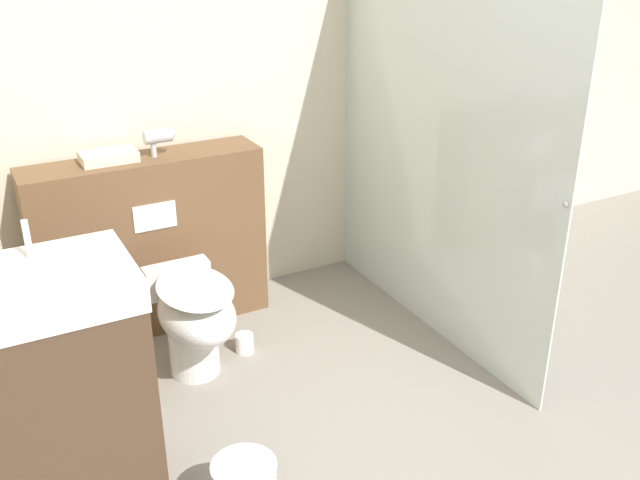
# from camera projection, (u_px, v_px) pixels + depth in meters

# --- Properties ---
(wall_back) EXTENTS (8.00, 0.06, 2.50)m
(wall_back) POSITION_uv_depth(u_px,v_px,m) (213.00, 85.00, 3.90)
(wall_back) COLOR beige
(wall_back) RESTS_ON ground_plane
(partition_panel) EXTENTS (1.23, 0.30, 0.97)m
(partition_panel) POSITION_uv_depth(u_px,v_px,m) (151.00, 244.00, 3.83)
(partition_panel) COLOR brown
(partition_panel) RESTS_ON ground_plane
(shower_glass) EXTENTS (0.04, 1.80, 2.13)m
(shower_glass) POSITION_uv_depth(u_px,v_px,m) (438.00, 140.00, 3.59)
(shower_glass) COLOR silver
(shower_glass) RESTS_ON ground_plane
(toilet) EXTENTS (0.35, 0.59, 0.53)m
(toilet) POSITION_uv_depth(u_px,v_px,m) (194.00, 317.00, 3.42)
(toilet) COLOR white
(toilet) RESTS_ON ground_plane
(sink_vanity) EXTENTS (0.62, 0.49, 1.15)m
(sink_vanity) POSITION_uv_depth(u_px,v_px,m) (59.00, 396.00, 2.58)
(sink_vanity) COLOR #473323
(sink_vanity) RESTS_ON ground_plane
(hair_drier) EXTENTS (0.17, 0.07, 0.14)m
(hair_drier) POSITION_uv_depth(u_px,v_px,m) (159.00, 137.00, 3.62)
(hair_drier) COLOR #B7B7BC
(hair_drier) RESTS_ON partition_panel
(folded_towel) EXTENTS (0.27, 0.18, 0.05)m
(folded_towel) POSITION_uv_depth(u_px,v_px,m) (108.00, 156.00, 3.57)
(folded_towel) COLOR beige
(folded_towel) RESTS_ON partition_panel
(spare_toilet_roll) EXTENTS (0.09, 0.09, 0.10)m
(spare_toilet_roll) POSITION_uv_depth(u_px,v_px,m) (244.00, 343.00, 3.74)
(spare_toilet_roll) COLOR white
(spare_toilet_roll) RESTS_ON ground_plane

